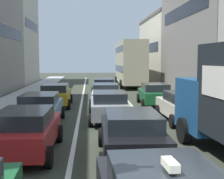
{
  "coord_description": "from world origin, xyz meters",
  "views": [
    {
      "loc": [
        -1.12,
        -3.73,
        3.1
      ],
      "look_at": [
        0.0,
        12.0,
        1.6
      ],
      "focal_mm": 50.95,
      "sensor_mm": 36.0,
      "label": 1
    }
  ],
  "objects_px": {
    "sedan_centre_lane_second": "(132,133)",
    "sedan_centre_lane_fifth": "(104,87)",
    "coupe_centre_lane_fourth": "(106,94)",
    "sedan_left_lane_third": "(40,108)",
    "wagon_left_lane_second": "(26,130)",
    "bus_mid_queue_primary": "(130,62)",
    "sedan_left_lane_fourth": "(56,94)",
    "wagon_right_lane_far": "(155,94)",
    "hatchback_centre_lane_third": "(109,105)",
    "sedan_right_lane_behind_truck": "(183,106)"
  },
  "relations": [
    {
      "from": "sedan_centre_lane_second",
      "to": "sedan_left_lane_fourth",
      "type": "distance_m",
      "value": 11.91
    },
    {
      "from": "sedan_centre_lane_second",
      "to": "coupe_centre_lane_fourth",
      "type": "bearing_deg",
      "value": 2.23
    },
    {
      "from": "hatchback_centre_lane_third",
      "to": "wagon_left_lane_second",
      "type": "bearing_deg",
      "value": 150.89
    },
    {
      "from": "wagon_left_lane_second",
      "to": "bus_mid_queue_primary",
      "type": "relative_size",
      "value": 0.41
    },
    {
      "from": "sedan_centre_lane_fifth",
      "to": "sedan_right_lane_behind_truck",
      "type": "relative_size",
      "value": 1.0
    },
    {
      "from": "sedan_centre_lane_fifth",
      "to": "bus_mid_queue_primary",
      "type": "height_order",
      "value": "bus_mid_queue_primary"
    },
    {
      "from": "sedan_left_lane_third",
      "to": "sedan_centre_lane_fifth",
      "type": "xyz_separation_m",
      "value": [
        3.54,
        11.32,
        0.0
      ]
    },
    {
      "from": "wagon_left_lane_second",
      "to": "sedan_left_lane_fourth",
      "type": "bearing_deg",
      "value": 1.67
    },
    {
      "from": "wagon_left_lane_second",
      "to": "sedan_right_lane_behind_truck",
      "type": "distance_m",
      "value": 8.35
    },
    {
      "from": "wagon_right_lane_far",
      "to": "sedan_centre_lane_fifth",
      "type": "bearing_deg",
      "value": 32.37
    },
    {
      "from": "sedan_right_lane_behind_truck",
      "to": "wagon_right_lane_far",
      "type": "height_order",
      "value": "same"
    },
    {
      "from": "sedan_left_lane_fourth",
      "to": "sedan_right_lane_behind_truck",
      "type": "height_order",
      "value": "same"
    },
    {
      "from": "wagon_left_lane_second",
      "to": "sedan_left_lane_fourth",
      "type": "height_order",
      "value": "same"
    },
    {
      "from": "sedan_left_lane_fourth",
      "to": "coupe_centre_lane_fourth",
      "type": "bearing_deg",
      "value": -89.56
    },
    {
      "from": "sedan_centre_lane_second",
      "to": "wagon_right_lane_far",
      "type": "distance_m",
      "value": 11.66
    },
    {
      "from": "sedan_centre_lane_second",
      "to": "wagon_right_lane_far",
      "type": "xyz_separation_m",
      "value": [
        3.06,
        11.25,
        0.0
      ]
    },
    {
      "from": "sedan_centre_lane_second",
      "to": "sedan_centre_lane_fifth",
      "type": "distance_m",
      "value": 16.84
    },
    {
      "from": "coupe_centre_lane_fourth",
      "to": "sedan_centre_lane_fifth",
      "type": "xyz_separation_m",
      "value": [
        0.1,
        5.42,
        0.0
      ]
    },
    {
      "from": "wagon_right_lane_far",
      "to": "bus_mid_queue_primary",
      "type": "xyz_separation_m",
      "value": [
        0.22,
        14.97,
        2.03
      ]
    },
    {
      "from": "wagon_left_lane_second",
      "to": "coupe_centre_lane_fourth",
      "type": "xyz_separation_m",
      "value": [
        3.17,
        10.72,
        0.0
      ]
    },
    {
      "from": "wagon_left_lane_second",
      "to": "sedan_left_lane_third",
      "type": "distance_m",
      "value": 4.82
    },
    {
      "from": "sedan_centre_lane_fifth",
      "to": "sedan_left_lane_fourth",
      "type": "bearing_deg",
      "value": 148.18
    },
    {
      "from": "sedan_centre_lane_second",
      "to": "sedan_centre_lane_fifth",
      "type": "xyz_separation_m",
      "value": [
        -0.12,
        16.84,
        0.0
      ]
    },
    {
      "from": "sedan_left_lane_fourth",
      "to": "wagon_left_lane_second",
      "type": "bearing_deg",
      "value": -179.64
    },
    {
      "from": "coupe_centre_lane_fourth",
      "to": "sedan_left_lane_third",
      "type": "bearing_deg",
      "value": 152.56
    },
    {
      "from": "sedan_left_lane_fourth",
      "to": "sedan_centre_lane_fifth",
      "type": "height_order",
      "value": "same"
    },
    {
      "from": "wagon_right_lane_far",
      "to": "bus_mid_queue_primary",
      "type": "height_order",
      "value": "bus_mid_queue_primary"
    },
    {
      "from": "sedan_centre_lane_second",
      "to": "sedan_centre_lane_fifth",
      "type": "relative_size",
      "value": 1.01
    },
    {
      "from": "sedan_centre_lane_second",
      "to": "bus_mid_queue_primary",
      "type": "bearing_deg",
      "value": -6.0
    },
    {
      "from": "sedan_left_lane_third",
      "to": "sedan_centre_lane_fifth",
      "type": "relative_size",
      "value": 1.0
    },
    {
      "from": "coupe_centre_lane_fourth",
      "to": "wagon_right_lane_far",
      "type": "xyz_separation_m",
      "value": [
        3.28,
        -0.17,
        0.0
      ]
    },
    {
      "from": "bus_mid_queue_primary",
      "to": "coupe_centre_lane_fourth",
      "type": "bearing_deg",
      "value": 167.19
    },
    {
      "from": "hatchback_centre_lane_third",
      "to": "sedan_right_lane_behind_truck",
      "type": "bearing_deg",
      "value": -97.59
    },
    {
      "from": "coupe_centre_lane_fourth",
      "to": "sedan_centre_lane_fifth",
      "type": "distance_m",
      "value": 5.42
    },
    {
      "from": "wagon_left_lane_second",
      "to": "sedan_left_lane_third",
      "type": "bearing_deg",
      "value": 3.98
    },
    {
      "from": "bus_mid_queue_primary",
      "to": "hatchback_centre_lane_third",
      "type": "bearing_deg",
      "value": 170.29
    },
    {
      "from": "coupe_centre_lane_fourth",
      "to": "sedan_left_lane_fourth",
      "type": "height_order",
      "value": "same"
    },
    {
      "from": "sedan_centre_lane_second",
      "to": "wagon_left_lane_second",
      "type": "bearing_deg",
      "value": 79.34
    },
    {
      "from": "sedan_centre_lane_second",
      "to": "sedan_left_lane_third",
      "type": "xyz_separation_m",
      "value": [
        -3.65,
        5.52,
        0.0
      ]
    },
    {
      "from": "hatchback_centre_lane_third",
      "to": "sedan_left_lane_fourth",
      "type": "distance_m",
      "value": 6.13
    },
    {
      "from": "sedan_centre_lane_fifth",
      "to": "bus_mid_queue_primary",
      "type": "xyz_separation_m",
      "value": [
        3.4,
        9.38,
        2.03
      ]
    },
    {
      "from": "sedan_centre_lane_second",
      "to": "coupe_centre_lane_fourth",
      "type": "distance_m",
      "value": 11.43
    },
    {
      "from": "hatchback_centre_lane_third",
      "to": "bus_mid_queue_primary",
      "type": "height_order",
      "value": "bus_mid_queue_primary"
    },
    {
      "from": "sedan_right_lane_behind_truck",
      "to": "wagon_left_lane_second",
      "type": "bearing_deg",
      "value": 125.54
    },
    {
      "from": "coupe_centre_lane_fourth",
      "to": "bus_mid_queue_primary",
      "type": "xyz_separation_m",
      "value": [
        3.5,
        14.8,
        2.03
      ]
    },
    {
      "from": "sedan_right_lane_behind_truck",
      "to": "wagon_right_lane_far",
      "type": "xyz_separation_m",
      "value": [
        -0.28,
        5.6,
        0.0
      ]
    },
    {
      "from": "hatchback_centre_lane_third",
      "to": "sedan_centre_lane_fifth",
      "type": "relative_size",
      "value": 1.0
    },
    {
      "from": "coupe_centre_lane_fourth",
      "to": "sedan_left_lane_fourth",
      "type": "distance_m",
      "value": 3.32
    },
    {
      "from": "sedan_left_lane_third",
      "to": "bus_mid_queue_primary",
      "type": "height_order",
      "value": "bus_mid_queue_primary"
    },
    {
      "from": "sedan_centre_lane_second",
      "to": "sedan_centre_lane_fifth",
      "type": "bearing_deg",
      "value": 1.54
    }
  ]
}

